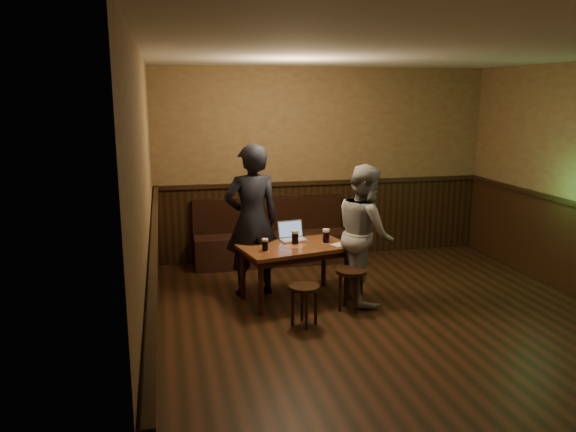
% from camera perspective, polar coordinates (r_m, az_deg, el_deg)
% --- Properties ---
extents(room, '(5.04, 6.04, 2.84)m').
position_cam_1_polar(room, '(5.85, 11.31, -0.00)').
color(room, black).
rests_on(room, ground).
extents(bench, '(2.20, 0.50, 0.95)m').
position_cam_1_polar(bench, '(8.16, -1.81, -2.68)').
color(bench, black).
rests_on(bench, ground).
extents(pub_table, '(1.37, 0.97, 0.67)m').
position_cam_1_polar(pub_table, '(6.65, 0.68, -3.78)').
color(pub_table, '#532917').
rests_on(pub_table, ground).
extents(stool_left, '(0.35, 0.35, 0.45)m').
position_cam_1_polar(stool_left, '(5.99, 1.66, -7.87)').
color(stool_left, black).
rests_on(stool_left, ground).
extents(stool_right, '(0.40, 0.40, 0.48)m').
position_cam_1_polar(stool_right, '(6.44, 6.42, -6.24)').
color(stool_right, black).
rests_on(stool_right, ground).
extents(pint_left, '(0.09, 0.09, 0.15)m').
position_cam_1_polar(pint_left, '(6.39, -2.34, -2.94)').
color(pint_left, maroon).
rests_on(pint_left, pub_table).
extents(pint_mid, '(0.11, 0.11, 0.17)m').
position_cam_1_polar(pint_mid, '(6.67, 0.72, -2.18)').
color(pint_mid, maroon).
rests_on(pint_mid, pub_table).
extents(pint_right, '(0.11, 0.11, 0.17)m').
position_cam_1_polar(pint_right, '(6.74, 3.89, -2.04)').
color(pint_right, maroon).
rests_on(pint_right, pub_table).
extents(laptop, '(0.36, 0.30, 0.23)m').
position_cam_1_polar(laptop, '(6.88, 0.41, -1.94)').
color(laptop, silver).
rests_on(laptop, pub_table).
extents(menu, '(0.26, 0.23, 0.00)m').
position_cam_1_polar(menu, '(6.72, 5.36, -2.87)').
color(menu, silver).
rests_on(menu, pub_table).
extents(person_suit, '(0.72, 0.51, 1.86)m').
position_cam_1_polar(person_suit, '(6.77, -3.69, -0.46)').
color(person_suit, black).
rests_on(person_suit, ground).
extents(person_grey, '(0.65, 0.82, 1.63)m').
position_cam_1_polar(person_grey, '(6.65, 7.83, -1.77)').
color(person_grey, gray).
rests_on(person_grey, ground).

